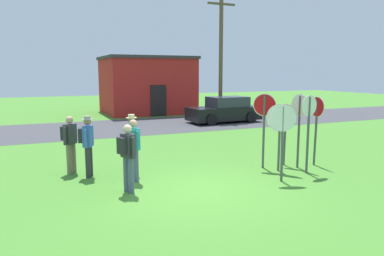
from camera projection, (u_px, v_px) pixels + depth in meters
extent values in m
plane|color=#47842D|center=(198.00, 190.00, 9.28)|extent=(80.00, 80.00, 0.00)
cube|color=#424247|center=(109.00, 128.00, 19.66)|extent=(60.00, 6.40, 0.01)
cube|color=#B2231E|center=(146.00, 86.00, 26.93)|extent=(5.97, 5.42, 3.85)
cube|color=#383333|center=(146.00, 58.00, 26.63)|extent=(6.17, 5.62, 0.20)
cube|color=black|center=(158.00, 101.00, 24.59)|extent=(1.10, 0.08, 2.10)
cylinder|color=brown|center=(221.00, 58.00, 22.48)|extent=(0.24, 0.24, 7.59)
cube|color=brown|center=(221.00, 4.00, 22.00)|extent=(1.80, 0.12, 0.12)
cube|color=black|center=(224.00, 113.00, 21.81)|extent=(4.37, 1.99, 0.76)
cube|color=#2D333D|center=(228.00, 102.00, 21.81)|extent=(2.30, 1.63, 0.60)
cylinder|color=black|center=(211.00, 120.00, 20.46)|extent=(0.65, 0.25, 0.64)
cylinder|color=black|center=(197.00, 116.00, 22.06)|extent=(0.65, 0.25, 0.64)
cylinder|color=black|center=(251.00, 117.00, 21.62)|extent=(0.65, 0.25, 0.64)
cylinder|color=black|center=(235.00, 114.00, 23.22)|extent=(0.65, 0.25, 0.64)
cylinder|color=#474C4C|center=(299.00, 132.00, 11.31)|extent=(0.08, 0.08, 2.23)
cylinder|color=white|center=(300.00, 105.00, 11.18)|extent=(0.12, 0.66, 0.66)
cylinder|color=#B70F14|center=(300.00, 105.00, 11.19)|extent=(0.11, 0.61, 0.62)
cylinder|color=#474C4C|center=(264.00, 132.00, 11.27)|extent=(0.11, 0.11, 2.24)
cylinder|color=white|center=(265.00, 105.00, 11.14)|extent=(0.55, 0.44, 0.69)
cylinder|color=#B70F14|center=(264.00, 105.00, 11.13)|extent=(0.51, 0.41, 0.64)
cylinder|color=#474C4C|center=(285.00, 135.00, 11.68)|extent=(0.16, 0.15, 1.91)
cylinder|color=white|center=(286.00, 114.00, 11.58)|extent=(0.41, 0.52, 0.63)
cylinder|color=#B70F14|center=(286.00, 114.00, 11.59)|extent=(0.39, 0.49, 0.58)
cylinder|color=#474C4C|center=(316.00, 132.00, 11.64)|extent=(0.10, 0.07, 2.13)
cylinder|color=white|center=(317.00, 107.00, 11.52)|extent=(0.04, 0.64, 0.64)
cylinder|color=#B70F14|center=(317.00, 107.00, 11.51)|extent=(0.04, 0.60, 0.60)
cylinder|color=#474C4C|center=(279.00, 139.00, 10.94)|extent=(0.10, 0.10, 1.95)
cylinder|color=white|center=(280.00, 118.00, 10.85)|extent=(0.49, 0.70, 0.84)
cylinder|color=#B70F14|center=(280.00, 118.00, 10.86)|extent=(0.46, 0.65, 0.78)
cylinder|color=#474C4C|center=(308.00, 136.00, 10.66)|extent=(0.08, 0.08, 2.24)
cylinder|color=white|center=(309.00, 106.00, 10.53)|extent=(0.60, 0.11, 0.61)
cylinder|color=#B70F14|center=(309.00, 106.00, 10.53)|extent=(0.56, 0.10, 0.57)
cylinder|color=#474C4C|center=(282.00, 144.00, 9.90)|extent=(0.11, 0.16, 2.03)
cylinder|color=white|center=(283.00, 118.00, 9.79)|extent=(0.70, 0.26, 0.72)
cylinder|color=#B70F14|center=(283.00, 118.00, 9.80)|extent=(0.65, 0.24, 0.67)
cylinder|color=#4C5670|center=(133.00, 158.00, 10.88)|extent=(0.14, 0.14, 0.88)
cylinder|color=#4C5670|center=(132.00, 159.00, 10.66)|extent=(0.14, 0.14, 0.88)
cube|color=teal|center=(132.00, 134.00, 10.66)|extent=(0.34, 0.42, 0.58)
cylinder|color=teal|center=(133.00, 133.00, 10.90)|extent=(0.09, 0.09, 0.52)
cylinder|color=teal|center=(130.00, 136.00, 10.43)|extent=(0.09, 0.09, 0.52)
sphere|color=#9E7051|center=(131.00, 120.00, 10.60)|extent=(0.21, 0.21, 0.21)
cylinder|color=beige|center=(131.00, 118.00, 10.59)|extent=(0.31, 0.32, 0.02)
cylinder|color=beige|center=(131.00, 116.00, 10.59)|extent=(0.19, 0.19, 0.09)
cylinder|color=#4C5670|center=(126.00, 174.00, 9.14)|extent=(0.14, 0.14, 0.88)
cylinder|color=#4C5670|center=(131.00, 176.00, 8.97)|extent=(0.14, 0.14, 0.88)
cube|color=#333338|center=(128.00, 146.00, 8.95)|extent=(0.32, 0.41, 0.58)
cylinder|color=#333338|center=(123.00, 145.00, 9.13)|extent=(0.09, 0.09, 0.52)
cylinder|color=#333338|center=(133.00, 148.00, 8.77)|extent=(0.09, 0.09, 0.52)
sphere|color=beige|center=(127.00, 129.00, 8.88)|extent=(0.21, 0.21, 0.21)
cube|color=#232328|center=(122.00, 146.00, 8.83)|extent=(0.22, 0.29, 0.40)
cylinder|color=#2D2D33|center=(90.00, 161.00, 10.50)|extent=(0.14, 0.14, 0.88)
cylinder|color=#2D2D33|center=(88.00, 163.00, 10.28)|extent=(0.14, 0.14, 0.88)
cube|color=#3860B7|center=(88.00, 136.00, 10.28)|extent=(0.35, 0.42, 0.58)
cylinder|color=#3860B7|center=(90.00, 135.00, 10.52)|extent=(0.09, 0.09, 0.52)
cylinder|color=#3860B7|center=(85.00, 138.00, 10.04)|extent=(0.09, 0.09, 0.52)
sphere|color=#9E7051|center=(87.00, 121.00, 10.22)|extent=(0.21, 0.21, 0.21)
cylinder|color=gray|center=(87.00, 119.00, 10.21)|extent=(0.32, 0.32, 0.02)
cylinder|color=gray|center=(87.00, 118.00, 10.20)|extent=(0.19, 0.19, 0.09)
cube|color=#232328|center=(82.00, 135.00, 10.28)|extent=(0.23, 0.29, 0.40)
cylinder|color=#4C5670|center=(132.00, 164.00, 10.09)|extent=(0.14, 0.14, 0.88)
cylinder|color=#4C5670|center=(136.00, 166.00, 9.91)|extent=(0.14, 0.14, 0.88)
cube|color=teal|center=(134.00, 139.00, 9.89)|extent=(0.29, 0.40, 0.58)
cylinder|color=teal|center=(130.00, 138.00, 10.09)|extent=(0.09, 0.09, 0.52)
cylinder|color=teal|center=(138.00, 141.00, 9.70)|extent=(0.09, 0.09, 0.52)
sphere|color=tan|center=(133.00, 123.00, 9.83)|extent=(0.21, 0.21, 0.21)
cylinder|color=#7A6B56|center=(74.00, 158.00, 10.85)|extent=(0.14, 0.14, 0.88)
cylinder|color=#7A6B56|center=(69.00, 159.00, 10.64)|extent=(0.14, 0.14, 0.88)
cube|color=#333338|center=(70.00, 134.00, 10.63)|extent=(0.40, 0.42, 0.58)
cylinder|color=#333338|center=(75.00, 133.00, 10.86)|extent=(0.09, 0.09, 0.52)
cylinder|color=#333338|center=(65.00, 136.00, 10.41)|extent=(0.09, 0.09, 0.52)
sphere|color=tan|center=(69.00, 120.00, 10.57)|extent=(0.21, 0.21, 0.21)
cube|color=#232328|center=(65.00, 133.00, 10.68)|extent=(0.28, 0.29, 0.40)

